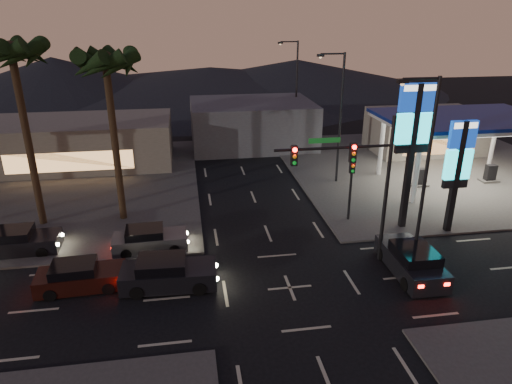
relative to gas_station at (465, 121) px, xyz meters
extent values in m
plane|color=black|center=(-16.00, -12.00, -5.08)|extent=(140.00, 140.00, 0.00)
cube|color=#47443F|center=(0.00, 4.00, -5.02)|extent=(24.00, 24.00, 0.12)
cube|color=#47443F|center=(-32.00, 4.00, -5.02)|extent=(24.00, 24.00, 0.12)
cylinder|color=silver|center=(-5.00, -3.00, -2.58)|extent=(0.36, 0.36, 5.00)
cylinder|color=silver|center=(-5.00, 3.00, -2.58)|extent=(0.36, 0.36, 5.00)
cylinder|color=silver|center=(5.00, 3.00, -2.58)|extent=(0.36, 0.36, 5.00)
cube|color=silver|center=(0.00, 0.00, 0.12)|extent=(12.00, 8.00, 0.50)
cube|color=white|center=(0.00, 0.00, -0.18)|extent=(11.60, 7.60, 0.06)
cube|color=navy|center=(0.00, 0.00, 0.27)|extent=(12.20, 8.20, 0.25)
cube|color=black|center=(-3.00, 0.00, -4.28)|extent=(0.80, 0.50, 1.40)
cube|color=black|center=(3.00, 0.00, -4.28)|extent=(0.80, 0.50, 1.40)
cube|color=#726B5B|center=(2.00, 9.00, -3.08)|extent=(10.00, 6.00, 4.00)
cube|color=black|center=(-7.50, -6.50, -0.58)|extent=(0.35, 0.35, 9.00)
cube|color=navy|center=(-7.50, -6.50, 3.12)|extent=(2.20, 0.30, 1.60)
cube|color=white|center=(-7.50, -6.50, 3.67)|extent=(1.98, 0.32, 0.35)
cube|color=#1AF3FF|center=(-7.50, -6.50, 1.32)|extent=(2.20, 0.30, 1.80)
cube|color=black|center=(-7.50, -6.50, 0.12)|extent=(2.09, 0.28, 0.50)
cube|color=black|center=(-5.00, -7.50, -1.58)|extent=(0.35, 0.35, 7.00)
cube|color=navy|center=(-5.00, -7.50, 1.12)|extent=(1.60, 0.30, 1.60)
cube|color=white|center=(-5.00, -7.50, 1.67)|extent=(1.44, 0.32, 0.35)
cube|color=#1AF3FF|center=(-5.00, -7.50, -0.68)|extent=(1.60, 0.30, 1.80)
cube|color=black|center=(-5.00, -7.50, -1.88)|extent=(1.52, 0.28, 0.50)
cylinder|color=black|center=(-10.50, -10.00, -1.08)|extent=(0.20, 0.20, 8.00)
cylinder|color=black|center=(-13.50, -10.00, 1.42)|extent=(6.00, 0.14, 0.14)
cube|color=#0C3F14|center=(-14.00, -10.00, 1.82)|extent=(1.60, 0.05, 0.25)
cube|color=black|center=(-12.50, -10.00, 1.12)|extent=(0.32, 0.25, 1.00)
sphere|color=#FF0C07|center=(-12.50, -10.15, 1.45)|extent=(0.22, 0.22, 0.22)
sphere|color=orange|center=(-12.50, -10.15, 1.12)|extent=(0.20, 0.20, 0.20)
sphere|color=#0CB226|center=(-12.50, -10.15, 0.79)|extent=(0.20, 0.20, 0.20)
cube|color=black|center=(-15.50, -10.00, 1.12)|extent=(0.32, 0.25, 1.00)
sphere|color=#FF0C07|center=(-15.50, -10.15, 1.45)|extent=(0.22, 0.22, 0.22)
sphere|color=orange|center=(-15.50, -10.15, 1.12)|extent=(0.20, 0.20, 0.20)
sphere|color=#0CB226|center=(-15.50, -10.15, 0.79)|extent=(0.20, 0.20, 0.20)
cylinder|color=black|center=(-10.50, -5.00, -3.08)|extent=(0.16, 0.16, 4.00)
cube|color=black|center=(-10.50, -5.00, -1.28)|extent=(0.32, 0.25, 1.00)
sphere|color=#FF0C07|center=(-10.50, -5.15, -0.95)|extent=(0.22, 0.22, 0.22)
sphere|color=orange|center=(-10.50, -5.15, -1.28)|extent=(0.20, 0.20, 0.20)
sphere|color=#0CB226|center=(-10.50, -5.15, -1.61)|extent=(0.20, 0.20, 0.20)
cylinder|color=black|center=(-9.00, -11.00, -0.08)|extent=(0.18, 0.18, 10.00)
cylinder|color=black|center=(-9.90, -11.00, 4.82)|extent=(1.80, 0.12, 0.12)
cube|color=black|center=(-10.80, -11.00, 4.72)|extent=(0.50, 0.25, 0.18)
sphere|color=#FFCC8C|center=(-10.80, -11.00, 4.60)|extent=(0.20, 0.20, 0.20)
cylinder|color=black|center=(-9.00, 2.00, -0.08)|extent=(0.18, 0.18, 10.00)
cylinder|color=black|center=(-9.90, 2.00, 4.82)|extent=(1.80, 0.12, 0.12)
cube|color=black|center=(-10.80, 2.00, 4.72)|extent=(0.50, 0.25, 0.18)
sphere|color=#FFCC8C|center=(-10.80, 2.00, 4.60)|extent=(0.20, 0.20, 0.20)
cylinder|color=black|center=(-9.00, 16.00, -0.08)|extent=(0.18, 0.18, 10.00)
cylinder|color=black|center=(-9.90, 16.00, 4.82)|extent=(1.80, 0.12, 0.12)
cube|color=black|center=(-10.80, 16.00, 4.72)|extent=(0.50, 0.25, 0.18)
sphere|color=#FFCC8C|center=(-10.80, 16.00, 4.60)|extent=(0.20, 0.20, 0.20)
cylinder|color=black|center=(-25.00, -2.50, 0.02)|extent=(0.44, 0.44, 10.20)
sphere|color=black|center=(-25.00, -2.50, 5.12)|extent=(0.90, 0.90, 0.90)
cone|color=black|center=(-23.70, -2.50, 4.82)|extent=(0.90, 2.74, 1.91)
cone|color=black|center=(-24.08, -1.58, 4.82)|extent=(2.57, 2.57, 1.91)
cone|color=black|center=(-25.00, -1.20, 4.82)|extent=(2.74, 0.90, 1.91)
cone|color=black|center=(-25.92, -1.58, 4.82)|extent=(2.57, 2.57, 1.91)
cone|color=black|center=(-26.30, -2.50, 4.82)|extent=(0.90, 2.74, 1.91)
cone|color=black|center=(-25.92, -3.42, 4.82)|extent=(2.57, 2.57, 1.91)
cone|color=black|center=(-25.00, -3.80, 4.82)|extent=(2.74, 0.90, 1.91)
cone|color=black|center=(-24.08, -3.42, 4.82)|extent=(2.57, 2.57, 1.91)
cylinder|color=black|center=(-30.00, -2.50, 0.32)|extent=(0.44, 0.44, 10.80)
sphere|color=black|center=(-30.00, -2.50, 5.72)|extent=(0.90, 0.90, 0.90)
cone|color=black|center=(-28.70, -2.50, 5.42)|extent=(0.90, 2.74, 1.91)
cone|color=black|center=(-29.08, -1.58, 5.42)|extent=(2.57, 2.57, 1.91)
cone|color=black|center=(-30.00, -1.20, 5.42)|extent=(2.74, 0.90, 1.91)
cone|color=black|center=(-30.92, -1.58, 5.42)|extent=(2.57, 2.57, 1.91)
cone|color=black|center=(-30.00, -3.80, 5.42)|extent=(2.74, 0.90, 1.91)
cone|color=black|center=(-29.08, -3.42, 5.42)|extent=(2.57, 2.57, 1.91)
cube|color=#726B5B|center=(-30.00, 10.00, -3.08)|extent=(16.00, 8.00, 4.00)
cube|color=#4C4C51|center=(-14.00, 14.00, -2.88)|extent=(12.00, 9.00, 4.40)
cone|color=black|center=(-41.00, 48.00, -2.08)|extent=(40.00, 40.00, 6.00)
cone|color=black|center=(-1.00, 48.00, -2.58)|extent=(50.00, 50.00, 5.00)
cone|color=black|center=(-16.00, 48.00, -3.08)|extent=(60.00, 60.00, 4.00)
cube|color=black|center=(-21.87, -10.92, -4.50)|extent=(4.74, 2.17, 0.95)
cube|color=black|center=(-22.19, -10.90, -3.87)|extent=(2.41, 1.90, 0.69)
cylinder|color=black|center=(-20.35, -10.09, -4.74)|extent=(0.69, 0.28, 0.68)
cylinder|color=black|center=(-20.44, -11.88, -4.74)|extent=(0.69, 0.28, 0.68)
cylinder|color=black|center=(-23.31, -9.95, -4.74)|extent=(0.69, 0.28, 0.68)
cylinder|color=black|center=(-23.39, -11.75, -4.74)|extent=(0.69, 0.28, 0.68)
sphere|color=#FFF2BF|center=(-19.52, -10.39, -4.43)|extent=(0.23, 0.23, 0.23)
sphere|color=#FFF2BF|center=(-19.58, -11.66, -4.43)|extent=(0.23, 0.23, 0.23)
cube|color=#FF140A|center=(-24.17, -10.18, -4.34)|extent=(0.10, 0.27, 0.15)
cube|color=#FF140A|center=(-24.23, -11.45, -4.34)|extent=(0.10, 0.27, 0.15)
cube|color=black|center=(-26.13, -10.40, -4.56)|extent=(4.26, 1.96, 0.85)
cube|color=black|center=(-26.42, -10.42, -3.99)|extent=(2.17, 1.71, 0.62)
cylinder|color=black|center=(-24.84, -9.53, -4.78)|extent=(0.62, 0.26, 0.61)
cylinder|color=black|center=(-24.76, -11.15, -4.78)|extent=(0.62, 0.26, 0.61)
cylinder|color=black|center=(-27.50, -9.66, -4.78)|extent=(0.62, 0.26, 0.61)
cylinder|color=black|center=(-27.42, -11.27, -4.78)|extent=(0.62, 0.26, 0.61)
sphere|color=#FFF2BF|center=(-24.07, -9.73, -4.49)|extent=(0.21, 0.21, 0.21)
sphere|color=#FFF2BF|center=(-24.02, -10.87, -4.49)|extent=(0.21, 0.21, 0.21)
cube|color=#FF140A|center=(-28.25, -9.93, -4.42)|extent=(0.09, 0.24, 0.13)
cube|color=#FF140A|center=(-28.19, -11.07, -4.42)|extent=(0.09, 0.24, 0.13)
cube|color=#545456|center=(-23.00, -6.97, -4.56)|extent=(4.19, 1.88, 0.85)
cube|color=black|center=(-23.28, -6.98, -4.00)|extent=(2.12, 1.67, 0.61)
cylinder|color=black|center=(-21.71, -6.13, -4.78)|extent=(0.61, 0.25, 0.60)
cylinder|color=black|center=(-21.65, -7.72, -4.78)|extent=(0.61, 0.25, 0.60)
cylinder|color=black|center=(-24.34, -6.21, -4.78)|extent=(0.61, 0.25, 0.60)
cylinder|color=black|center=(-24.28, -7.81, -4.78)|extent=(0.61, 0.25, 0.60)
sphere|color=#FFF2BF|center=(-20.95, -6.33, -4.50)|extent=(0.21, 0.21, 0.21)
sphere|color=#FFF2BF|center=(-20.91, -7.46, -4.50)|extent=(0.21, 0.21, 0.21)
cube|color=#FF140A|center=(-25.08, -6.47, -4.42)|extent=(0.08, 0.24, 0.13)
cube|color=#FF140A|center=(-25.04, -7.60, -4.42)|extent=(0.08, 0.24, 0.13)
cube|color=black|center=(-30.31, -6.15, -4.53)|extent=(4.43, 1.96, 0.90)
cube|color=black|center=(-30.61, -6.16, -3.94)|extent=(2.24, 1.75, 0.65)
cylinder|color=black|center=(-28.94, -5.26, -4.76)|extent=(0.64, 0.26, 0.64)
cylinder|color=black|center=(-28.89, -6.96, -4.76)|extent=(0.64, 0.26, 0.64)
sphere|color=#FFF2BF|center=(-28.14, -5.49, -4.46)|extent=(0.22, 0.22, 0.22)
sphere|color=#FFF2BF|center=(-28.10, -6.69, -4.46)|extent=(0.22, 0.22, 0.22)
cube|color=black|center=(-9.50, -11.60, -4.48)|extent=(2.07, 4.80, 0.98)
cube|color=black|center=(-9.50, -11.92, -3.83)|extent=(1.88, 2.41, 0.71)
cylinder|color=black|center=(-10.40, -10.07, -4.73)|extent=(0.27, 0.70, 0.69)
cylinder|color=black|center=(-8.56, -10.09, -4.73)|extent=(0.27, 0.70, 0.69)
cylinder|color=black|center=(-10.44, -13.11, -4.73)|extent=(0.27, 0.70, 0.69)
cylinder|color=black|center=(-8.60, -13.13, -4.73)|extent=(0.27, 0.70, 0.69)
cube|color=#FF140A|center=(-10.18, -13.98, -4.32)|extent=(0.27, 0.09, 0.15)
cube|color=#FF140A|center=(-8.88, -13.99, -4.32)|extent=(0.27, 0.09, 0.15)
camera|label=1|loc=(-20.66, -30.73, 7.68)|focal=32.00mm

